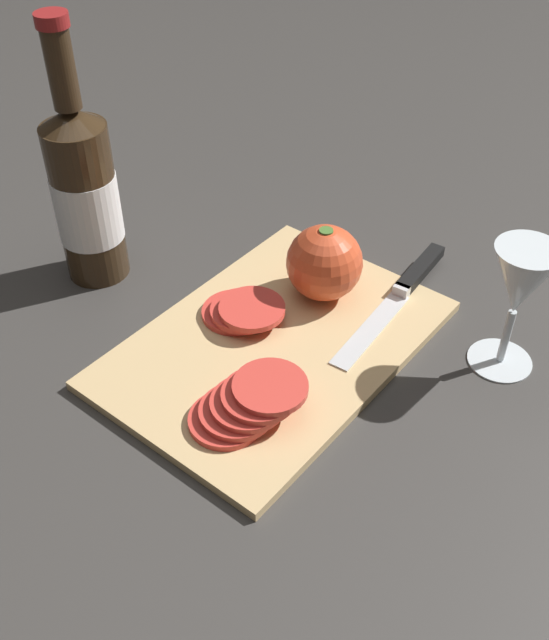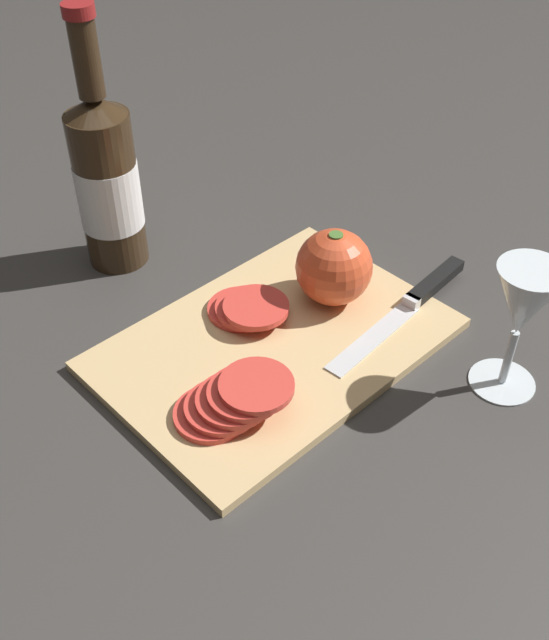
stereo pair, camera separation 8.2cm
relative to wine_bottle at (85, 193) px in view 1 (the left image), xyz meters
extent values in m
plane|color=#383533|center=(-0.04, 0.30, -0.11)|extent=(3.00, 3.00, 0.00)
cube|color=tan|center=(-0.03, 0.26, -0.11)|extent=(0.38, 0.26, 0.01)
cylinder|color=#332314|center=(0.00, 0.00, -0.01)|extent=(0.08, 0.08, 0.20)
cone|color=#332314|center=(0.00, 0.00, 0.10)|extent=(0.07, 0.07, 0.02)
cylinder|color=#332314|center=(0.00, 0.00, 0.15)|extent=(0.03, 0.03, 0.09)
cylinder|color=maroon|center=(0.00, 0.00, 0.20)|extent=(0.04, 0.04, 0.01)
cylinder|color=silver|center=(0.00, 0.00, -0.02)|extent=(0.08, 0.08, 0.08)
cylinder|color=silver|center=(-0.17, 0.47, -0.11)|extent=(0.07, 0.07, 0.00)
cylinder|color=silver|center=(-0.17, 0.47, -0.08)|extent=(0.01, 0.01, 0.07)
cone|color=silver|center=(-0.17, 0.47, 0.00)|extent=(0.07, 0.07, 0.08)
cone|color=#DBCC84|center=(-0.17, 0.47, -0.03)|extent=(0.02, 0.02, 0.03)
sphere|color=#DB4C28|center=(-0.13, 0.26, -0.06)|extent=(0.09, 0.09, 0.09)
cylinder|color=#47702D|center=(-0.13, 0.26, -0.02)|extent=(0.02, 0.02, 0.01)
cube|color=silver|center=(-0.11, 0.34, -0.10)|extent=(0.15, 0.04, 0.00)
cube|color=silver|center=(-0.19, 0.33, -0.10)|extent=(0.01, 0.02, 0.01)
cube|color=black|center=(-0.24, 0.33, -0.10)|extent=(0.10, 0.03, 0.01)
cylinder|color=#D63D33|center=(0.10, 0.30, -0.10)|extent=(0.08, 0.08, 0.01)
cylinder|color=#D63D33|center=(0.09, 0.31, -0.09)|extent=(0.08, 0.08, 0.01)
cylinder|color=#D63D33|center=(0.08, 0.31, -0.09)|extent=(0.08, 0.08, 0.01)
cylinder|color=#D63D33|center=(0.07, 0.32, -0.08)|extent=(0.08, 0.08, 0.01)
cylinder|color=#D63D33|center=(0.06, 0.33, -0.07)|extent=(0.08, 0.08, 0.01)
cylinder|color=#D63D33|center=(-0.03, 0.20, -0.10)|extent=(0.08, 0.08, 0.01)
cylinder|color=#D63D33|center=(-0.04, 0.21, -0.09)|extent=(0.08, 0.08, 0.01)
cylinder|color=#D63D33|center=(-0.04, 0.22, -0.09)|extent=(0.08, 0.08, 0.01)
camera|label=1|loc=(0.45, 0.65, 0.47)|focal=42.00mm
camera|label=2|loc=(0.40, 0.71, 0.47)|focal=42.00mm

